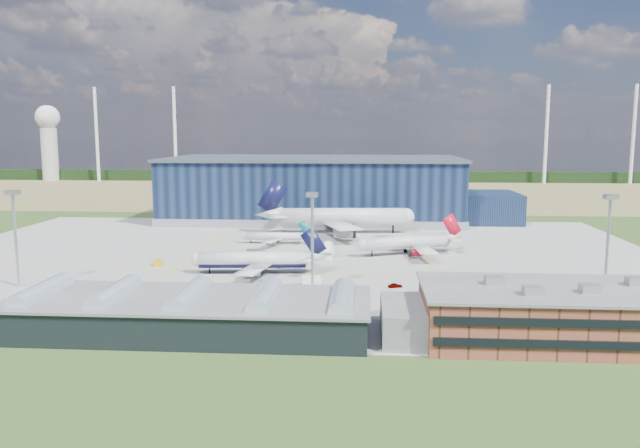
{
  "coord_description": "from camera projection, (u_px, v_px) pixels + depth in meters",
  "views": [
    {
      "loc": [
        21.94,
        -168.64,
        36.23
      ],
      "look_at": [
        8.25,
        17.69,
        8.86
      ],
      "focal_mm": 35.0,
      "sensor_mm": 36.0,
      "label": 1
    }
  ],
  "objects": [
    {
      "name": "ground",
      "position": [
        286.0,
        264.0,
        173.25
      ],
      "size": [
        600.0,
        600.0,
        0.0
      ],
      "primitive_type": "plane",
      "color": "#2B491B",
      "rests_on": "ground"
    },
    {
      "name": "apron",
      "position": [
        290.0,
        257.0,
        183.12
      ],
      "size": [
        220.0,
        160.0,
        0.08
      ],
      "color": "#A0A09B",
      "rests_on": "ground"
    },
    {
      "name": "farmland",
      "position": [
        331.0,
        191.0,
        390.34
      ],
      "size": [
        600.0,
        220.0,
        0.01
      ],
      "primitive_type": "cube",
      "color": "#92814E",
      "rests_on": "ground"
    },
    {
      "name": "treeline",
      "position": [
        337.0,
        176.0,
        468.71
      ],
      "size": [
        600.0,
        8.0,
        8.0
      ],
      "primitive_type": "cube",
      "color": "black",
      "rests_on": "ground"
    },
    {
      "name": "horizon_dressing",
      "position": [
        85.0,
        136.0,
        472.67
      ],
      "size": [
        440.2,
        18.0,
        70.0
      ],
      "color": "white",
      "rests_on": "ground"
    },
    {
      "name": "hangar",
      "position": [
        321.0,
        191.0,
        264.92
      ],
      "size": [
        145.0,
        62.0,
        26.1
      ],
      "color": "black",
      "rests_on": "ground"
    },
    {
      "name": "ops_building",
      "position": [
        553.0,
        314.0,
        109.36
      ],
      "size": [
        46.0,
        23.0,
        10.9
      ],
      "color": "brown",
      "rests_on": "ground"
    },
    {
      "name": "glass_concourse",
      "position": [
        209.0,
        312.0,
        113.98
      ],
      "size": [
        78.0,
        23.0,
        8.6
      ],
      "color": "black",
      "rests_on": "ground"
    },
    {
      "name": "light_mast_west",
      "position": [
        15.0,
        223.0,
        145.76
      ],
      "size": [
        2.6,
        2.6,
        23.0
      ],
      "color": "#B2B5B9",
      "rests_on": "ground"
    },
    {
      "name": "light_mast_center",
      "position": [
        312.0,
        226.0,
        140.69
      ],
      "size": [
        2.6,
        2.6,
        23.0
      ],
      "color": "#B2B5B9",
      "rests_on": "ground"
    },
    {
      "name": "light_mast_east",
      "position": [
        609.0,
        229.0,
        135.97
      ],
      "size": [
        2.6,
        2.6,
        23.0
      ],
      "color": "#B2B5B9",
      "rests_on": "ground"
    },
    {
      "name": "airliner_navy",
      "position": [
        253.0,
        251.0,
        161.07
      ],
      "size": [
        38.95,
        38.24,
        11.72
      ],
      "primitive_type": null,
      "rotation": [
        0.0,
        0.0,
        3.23
      ],
      "color": "silver",
      "rests_on": "ground"
    },
    {
      "name": "airliner_red",
      "position": [
        406.0,
        236.0,
        186.2
      ],
      "size": [
        46.01,
        45.61,
        11.52
      ],
      "primitive_type": null,
      "rotation": [
        0.0,
        0.0,
        3.54
      ],
      "color": "silver",
      "rests_on": "ground"
    },
    {
      "name": "airliner_widebody",
      "position": [
        343.0,
        208.0,
        225.14
      ],
      "size": [
        62.68,
        61.52,
        18.97
      ],
      "primitive_type": null,
      "rotation": [
        0.0,
        0.0,
        0.08
      ],
      "color": "silver",
      "rests_on": "ground"
    },
    {
      "name": "airliner_regional",
      "position": [
        273.0,
        232.0,
        204.86
      ],
      "size": [
        24.09,
        23.57,
        7.8
      ],
      "primitive_type": null,
      "rotation": [
        0.0,
        0.0,
        3.13
      ],
      "color": "silver",
      "rests_on": "ground"
    },
    {
      "name": "gse_tug_a",
      "position": [
        158.0,
        263.0,
        171.24
      ],
      "size": [
        3.34,
        4.37,
        1.61
      ],
      "primitive_type": "cube",
      "rotation": [
        0.0,
        0.0,
        0.28
      ],
      "color": "gold",
      "rests_on": "ground"
    },
    {
      "name": "gse_tug_b",
      "position": [
        208.0,
        293.0,
        139.62
      ],
      "size": [
        2.89,
        3.35,
        1.22
      ],
      "primitive_type": "cube",
      "rotation": [
        0.0,
        0.0,
        -0.44
      ],
      "color": "gold",
      "rests_on": "ground"
    },
    {
      "name": "gse_cart_a",
      "position": [
        357.0,
        236.0,
        216.45
      ],
      "size": [
        2.24,
        3.03,
        1.21
      ],
      "primitive_type": "cube",
      "rotation": [
        0.0,
        0.0,
        -0.14
      ],
      "color": "white",
      "rests_on": "ground"
    },
    {
      "name": "gse_cart_b",
      "position": [
        243.0,
        256.0,
        182.59
      ],
      "size": [
        2.92,
        2.14,
        1.17
      ],
      "primitive_type": "cube",
      "rotation": [
        0.0,
        0.0,
        1.44
      ],
      "color": "white",
      "rests_on": "ground"
    },
    {
      "name": "gse_van_c",
      "position": [
        311.0,
        281.0,
        149.29
      ],
      "size": [
        5.08,
        3.33,
        2.24
      ],
      "primitive_type": "cube",
      "rotation": [
        0.0,
        0.0,
        1.82
      ],
      "color": "white",
      "rests_on": "ground"
    },
    {
      "name": "airstair",
      "position": [
        329.0,
        252.0,
        182.14
      ],
      "size": [
        2.85,
        5.3,
        3.22
      ],
      "primitive_type": "cube",
      "rotation": [
        0.0,
        0.0,
        -0.17
      ],
      "color": "white",
      "rests_on": "ground"
    },
    {
      "name": "car_a",
      "position": [
        395.0,
        285.0,
        146.98
      ],
      "size": [
        3.65,
        2.34,
        1.16
      ],
      "primitive_type": "imported",
      "rotation": [
        0.0,
        0.0,
        1.88
      ],
      "color": "#99999E",
      "rests_on": "ground"
    },
    {
      "name": "car_b",
      "position": [
        592.0,
        318.0,
        121.0
      ],
      "size": [
        3.72,
        2.27,
        1.16
      ],
      "primitive_type": "imported",
      "rotation": [
        0.0,
        0.0,
        1.25
      ],
      "color": "#99999E",
      "rests_on": "ground"
    }
  ]
}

